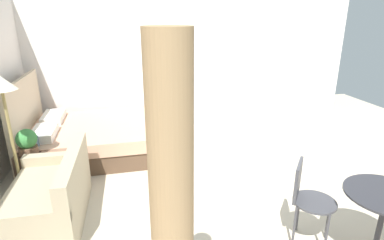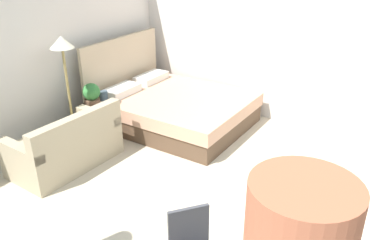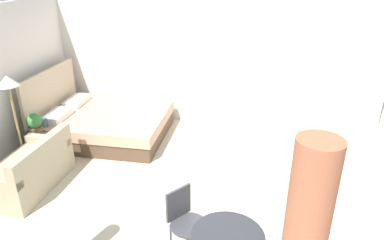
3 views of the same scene
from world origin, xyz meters
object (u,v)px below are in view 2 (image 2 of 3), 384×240
at_px(couch, 67,147).
at_px(nightstand, 100,117).
at_px(potted_plant, 91,94).
at_px(floor_lamp, 63,55).
at_px(vase, 103,96).
at_px(bed, 172,107).

xyz_separation_m(couch, nightstand, (0.98, 0.39, -0.04)).
xyz_separation_m(potted_plant, floor_lamp, (-0.38, 0.04, 0.69)).
xyz_separation_m(nightstand, floor_lamp, (-0.48, 0.05, 1.10)).
bearing_deg(nightstand, potted_plant, 172.85).
distance_m(potted_plant, vase, 0.24).
xyz_separation_m(bed, nightstand, (-0.86, 0.77, -0.04)).
relative_size(vase, floor_lamp, 0.10).
bearing_deg(couch, vase, 19.58).
height_order(bed, nightstand, bed).
relative_size(nightstand, floor_lamp, 0.30).
relative_size(couch, floor_lamp, 0.88).
height_order(couch, nightstand, couch).
relative_size(potted_plant, vase, 2.24).
bearing_deg(vase, couch, -160.42).
bearing_deg(potted_plant, nightstand, -7.15).
bearing_deg(nightstand, bed, -41.70).
height_order(potted_plant, floor_lamp, floor_lamp).
bearing_deg(nightstand, floor_lamp, 174.20).
relative_size(bed, vase, 14.73).
relative_size(bed, potted_plant, 6.59).
xyz_separation_m(bed, potted_plant, (-0.96, 0.78, 0.36)).
height_order(couch, floor_lamp, floor_lamp).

